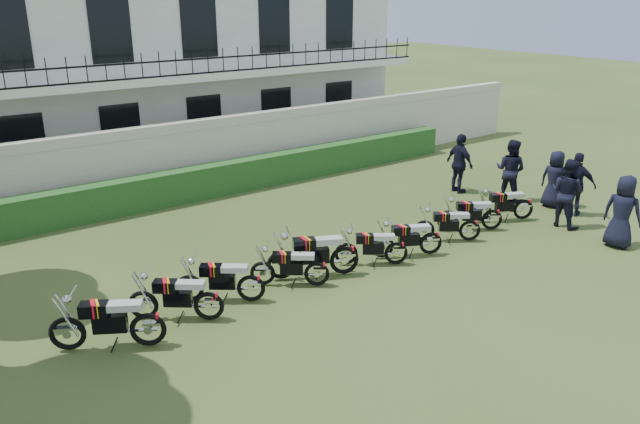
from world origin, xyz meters
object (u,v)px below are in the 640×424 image
object	(u,v)px
motorcycle_3	(317,268)
officer_5	(460,164)
motorcycle_0	(147,321)
officer_0	(622,212)
motorcycle_2	(251,282)
motorcycle_4	(344,253)
motorcycle_8	(492,215)
motorcycle_6	(431,238)
motorcycle_5	(396,248)
motorcycle_7	(470,226)
officer_4	(510,170)
motorcycle_1	(208,299)
officer_2	(576,184)
motorcycle_9	(524,205)
officer_1	(567,193)
officer_3	(555,179)

from	to	relation	value
motorcycle_3	officer_5	bearing A→B (deg)	-31.75
motorcycle_0	officer_0	bearing A→B (deg)	-71.72
officer_5	motorcycle_2	bearing A→B (deg)	112.12
motorcycle_4	motorcycle_8	world-z (taller)	motorcycle_4
motorcycle_2	motorcycle_6	world-z (taller)	motorcycle_2
motorcycle_5	motorcycle_7	distance (m)	2.54
motorcycle_4	motorcycle_8	xyz separation A→B (m)	(4.98, -0.14, -0.09)
officer_5	motorcycle_0	bearing A→B (deg)	110.87
motorcycle_5	officer_4	bearing A→B (deg)	-41.03
motorcycle_3	motorcycle_4	world-z (taller)	motorcycle_4
motorcycle_8	motorcycle_4	bearing A→B (deg)	122.26
motorcycle_3	officer_5	xyz separation A→B (m)	(7.68, 2.83, 0.52)
motorcycle_4	motorcycle_1	bearing A→B (deg)	117.34
officer_4	officer_2	bearing A→B (deg)	175.17
motorcycle_4	motorcycle_9	xyz separation A→B (m)	(6.34, -0.14, -0.07)
officer_1	officer_2	world-z (taller)	officer_1
officer_4	motorcycle_9	bearing A→B (deg)	125.44
motorcycle_2	officer_5	distance (m)	9.59
motorcycle_4	motorcycle_7	xyz separation A→B (m)	(3.87, -0.33, -0.10)
motorcycle_2	officer_3	xyz separation A→B (m)	(10.42, -0.02, 0.39)
motorcycle_4	officer_4	bearing A→B (deg)	-54.72
officer_1	officer_5	size ratio (longest dim) A/B	1.00
motorcycle_1	motorcycle_8	xyz separation A→B (m)	(8.43, -0.04, -0.03)
motorcycle_4	officer_2	bearing A→B (deg)	-69.64
motorcycle_5	officer_2	world-z (taller)	officer_2
motorcycle_8	officer_2	distance (m)	2.98
motorcycle_5	officer_1	distance (m)	5.59
motorcycle_5	motorcycle_2	bearing A→B (deg)	118.89
motorcycle_2	officer_0	xyz separation A→B (m)	(9.05, -2.87, 0.47)
motorcycle_7	motorcycle_9	bearing A→B (deg)	-49.30
motorcycle_5	officer_0	xyz separation A→B (m)	(5.32, -2.49, 0.50)
officer_0	officer_4	bearing A→B (deg)	-23.16
officer_1	motorcycle_9	bearing A→B (deg)	26.45
motorcycle_9	officer_0	bearing A→B (deg)	-146.76
motorcycle_4	motorcycle_7	size ratio (longest dim) A/B	1.35
officer_1	officer_3	distance (m)	1.67
motorcycle_9	motorcycle_6	bearing A→B (deg)	119.66
officer_3	motorcycle_9	bearing A→B (deg)	85.47
motorcycle_3	officer_0	bearing A→B (deg)	-71.56
motorcycle_2	officer_4	size ratio (longest dim) A/B	0.81
motorcycle_0	motorcycle_3	bearing A→B (deg)	-56.63
motorcycle_6	officer_3	distance (m)	5.63
motorcycle_7	motorcycle_9	xyz separation A→B (m)	(2.47, 0.19, 0.02)
motorcycle_6	officer_4	xyz separation A→B (m)	(5.06, 1.62, 0.51)
motorcycle_0	motorcycle_3	xyz separation A→B (m)	(3.92, 0.20, -0.08)
motorcycle_6	officer_3	size ratio (longest dim) A/B	0.95
motorcycle_3	officer_4	bearing A→B (deg)	-42.60
motorcycle_1	motorcycle_6	xyz separation A→B (m)	(5.88, -0.25, -0.03)
officer_2	officer_4	size ratio (longest dim) A/B	0.96
motorcycle_3	officer_0	distance (m)	7.99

